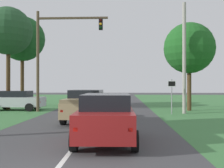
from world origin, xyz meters
name	(u,v)px	position (x,y,z in m)	size (l,w,h in m)	color
ground_plane	(92,124)	(0.00, 9.06, 0.00)	(120.00, 120.00, 0.00)	#424244
red_suv_near	(106,117)	(1.10, 4.41, 0.99)	(2.34, 4.51, 1.87)	maroon
pickup_truck_lead	(87,105)	(-0.46, 10.38, 0.98)	(2.52, 5.55, 1.93)	tan
traffic_light	(54,47)	(-3.96, 16.13, 5.37)	(5.98, 0.40, 8.38)	brown
keep_moving_sign	(172,92)	(5.45, 14.49, 1.70)	(0.60, 0.09, 2.67)	gray
oak_tree_right	(189,48)	(7.49, 17.46, 5.40)	(4.39, 4.39, 7.61)	#4C351E
crossing_suv_far	(16,100)	(-7.59, 17.18, 0.91)	(4.70, 2.16, 1.71)	silver
utility_pole_right	(184,58)	(6.52, 15.06, 4.32)	(0.28, 0.28, 8.63)	#9E998E
extra_tree_1	(8,31)	(-8.57, 17.78, 7.05)	(4.30, 4.30, 9.24)	#4C351E
extra_tree_2	(22,39)	(-8.59, 21.22, 6.95)	(4.60, 4.60, 9.28)	#4C351E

